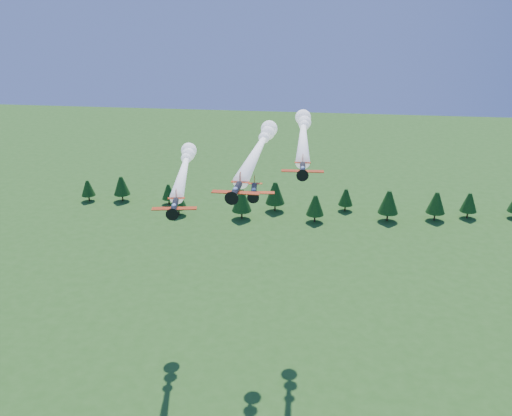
# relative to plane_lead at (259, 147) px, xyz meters

# --- Properties ---
(ground) EXTENTS (600.00, 600.00, 0.00)m
(ground) POSITION_rel_plane_lead_xyz_m (-0.74, -17.04, -50.74)
(ground) COLOR #29581B
(ground) RESTS_ON ground
(plane_lead) EXTENTS (7.63, 46.69, 3.70)m
(plane_lead) POSITION_rel_plane_lead_xyz_m (0.00, 0.00, 0.00)
(plane_lead) COLOR black
(plane_lead) RESTS_ON ground
(plane_left) EXTENTS (12.18, 42.33, 3.70)m
(plane_left) POSITION_rel_plane_lead_xyz_m (-17.05, 6.12, -6.63)
(plane_left) COLOR black
(plane_left) RESTS_ON ground
(plane_right) EXTENTS (7.39, 45.91, 3.70)m
(plane_right) POSITION_rel_plane_lead_xyz_m (8.26, 9.41, 0.85)
(plane_right) COLOR black
(plane_right) RESTS_ON ground
(plane_slot) EXTENTS (7.92, 8.59, 2.77)m
(plane_slot) POSITION_rel_plane_lead_xyz_m (0.13, -8.98, -5.97)
(plane_slot) COLOR black
(plane_slot) RESTS_ON ground
(treeline) EXTENTS (170.70, 20.44, 11.61)m
(treeline) POSITION_rel_plane_lead_xyz_m (4.89, 92.23, -44.09)
(treeline) COLOR #382314
(treeline) RESTS_ON ground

